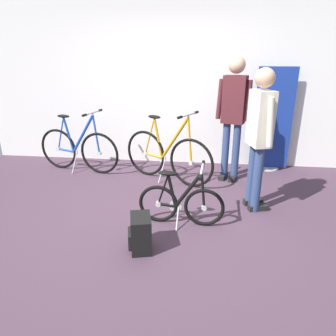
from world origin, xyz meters
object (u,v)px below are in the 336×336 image
object	(u,v)px
folding_bike_foreground	(181,202)
backpack_on_floor	(140,233)
display_bike_left	(167,155)
floor_banner_stand	(272,125)
visitor_near_wall	(259,132)
visitor_browsing	(233,111)
display_bike_right	(78,149)

from	to	relation	value
folding_bike_foreground	backpack_on_floor	distance (m)	0.65
folding_bike_foreground	display_bike_left	bearing A→B (deg)	103.46
floor_banner_stand	display_bike_left	xyz separation A→B (m)	(-1.63, -0.72, -0.34)
folding_bike_foreground	visitor_near_wall	world-z (taller)	visitor_near_wall
folding_bike_foreground	display_bike_left	size ratio (longest dim) A/B	0.70
visitor_near_wall	display_bike_left	bearing A→B (deg)	146.58
folding_bike_foreground	visitor_browsing	distance (m)	1.77
floor_banner_stand	visitor_browsing	distance (m)	0.92
floor_banner_stand	visitor_near_wall	size ratio (longest dim) A/B	0.97
folding_bike_foreground	visitor_browsing	xyz separation A→B (m)	(0.64, 1.45, 0.78)
display_bike_right	folding_bike_foreground	bearing A→B (deg)	-40.06
visitor_browsing	backpack_on_floor	size ratio (longest dim) A/B	5.01
visitor_near_wall	backpack_on_floor	distance (m)	1.78
visitor_browsing	display_bike_right	bearing A→B (deg)	178.70
floor_banner_stand	backpack_on_floor	size ratio (longest dim) A/B	4.58
folding_bike_foreground	visitor_browsing	bearing A→B (deg)	66.10
floor_banner_stand	visitor_browsing	size ratio (longest dim) A/B	0.91
display_bike_right	visitor_near_wall	world-z (taller)	visitor_near_wall
floor_banner_stand	visitor_near_wall	world-z (taller)	visitor_near_wall
floor_banner_stand	visitor_near_wall	distance (m)	1.58
floor_banner_stand	display_bike_left	bearing A→B (deg)	-156.25
visitor_browsing	visitor_near_wall	bearing A→B (deg)	-76.93
visitor_near_wall	visitor_browsing	bearing A→B (deg)	103.07
visitor_browsing	folding_bike_foreground	bearing A→B (deg)	-113.90
display_bike_left	visitor_browsing	xyz separation A→B (m)	(0.95, 0.19, 0.65)
folding_bike_foreground	visitor_near_wall	bearing A→B (deg)	29.56
display_bike_left	backpack_on_floor	xyz separation A→B (m)	(-0.05, -1.80, -0.22)
folding_bike_foreground	display_bike_right	distance (m)	2.34
visitor_browsing	backpack_on_floor	bearing A→B (deg)	-116.68
display_bike_right	visitor_near_wall	distance (m)	2.91
display_bike_right	visitor_browsing	distance (m)	2.53
display_bike_right	backpack_on_floor	world-z (taller)	display_bike_right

